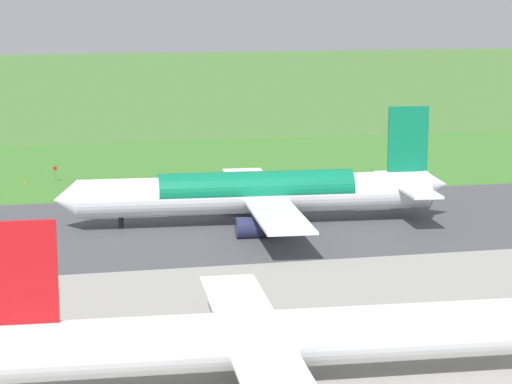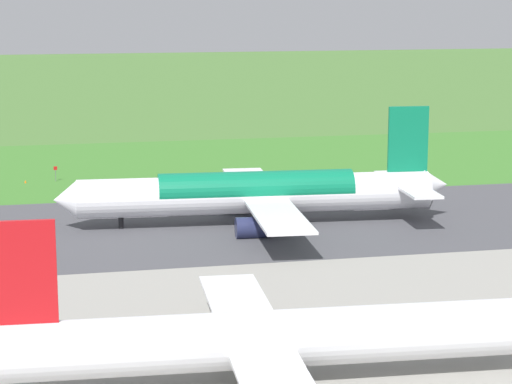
{
  "view_description": "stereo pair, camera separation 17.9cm",
  "coord_description": "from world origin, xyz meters",
  "views": [
    {
      "loc": [
        15.46,
        131.15,
        31.07
      ],
      "look_at": [
        -13.6,
        0.0,
        4.5
      ],
      "focal_mm": 71.0,
      "sensor_mm": 36.0,
      "label": 1
    },
    {
      "loc": [
        15.28,
        131.18,
        31.07
      ],
      "look_at": [
        -13.6,
        0.0,
        4.5
      ],
      "focal_mm": 71.0,
      "sensor_mm": 36.0,
      "label": 2
    }
  ],
  "objects": [
    {
      "name": "airliner_parked_mid",
      "position": [
        -2.05,
        56.03,
        3.88
      ],
      "size": [
        48.66,
        39.8,
        14.2
      ],
      "color": "white",
      "rests_on": "ground"
    },
    {
      "name": "traffic_cone_orange",
      "position": [
        17.23,
        -37.8,
        0.28
      ],
      "size": [
        0.4,
        0.4,
        0.55
      ],
      "primitive_type": "cone",
      "color": "orange",
      "rests_on": "ground"
    },
    {
      "name": "grass_verge_foreground",
      "position": [
        0.0,
        -40.52,
        0.02
      ],
      "size": [
        600.0,
        80.0,
        0.04
      ],
      "primitive_type": "cube",
      "color": "#3C782B",
      "rests_on": "ground"
    },
    {
      "name": "no_stopping_sign",
      "position": [
        12.27,
        -38.34,
        1.52
      ],
      "size": [
        0.6,
        0.1,
        2.55
      ],
      "color": "slate",
      "rests_on": "ground"
    },
    {
      "name": "runway_asphalt",
      "position": [
        0.0,
        0.0,
        0.03
      ],
      "size": [
        600.0,
        40.19,
        0.06
      ],
      "primitive_type": "cube",
      "color": "#47474C",
      "rests_on": "ground"
    },
    {
      "name": "ground_plane",
      "position": [
        0.0,
        0.0,
        0.0
      ],
      "size": [
        800.0,
        800.0,
        0.0
      ],
      "primitive_type": "plane",
      "color": "#477233"
    },
    {
      "name": "airliner_main",
      "position": [
        -13.98,
        0.03,
        4.35
      ],
      "size": [
        54.14,
        44.31,
        15.88
      ],
      "color": "white",
      "rests_on": "ground"
    }
  ]
}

